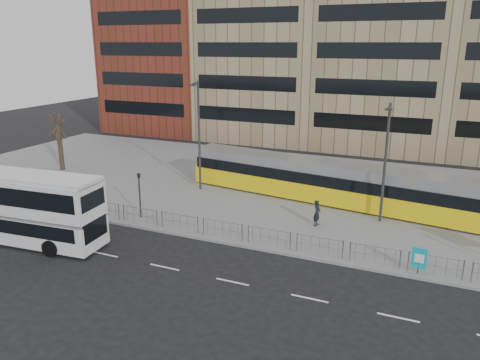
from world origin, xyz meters
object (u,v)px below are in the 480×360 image
at_px(ad_panel, 419,259).
at_px(lamp_post_west, 199,132).
at_px(tram, 350,186).
at_px(double_decker_bus, 18,205).
at_px(lamp_post_east, 385,159).
at_px(traffic_light_west, 139,189).
at_px(pedestrian, 317,213).
at_px(bare_tree, 56,111).

height_order(ad_panel, lamp_post_west, lamp_post_west).
xyz_separation_m(tram, lamp_post_west, (-11.84, -0.79, 3.19)).
distance_m(double_decker_bus, lamp_post_east, 22.81).
bearing_deg(lamp_post_west, double_decker_bus, -111.63).
bearing_deg(double_decker_bus, tram, 34.50).
distance_m(double_decker_bus, tram, 21.97).
relative_size(double_decker_bus, lamp_post_east, 1.38).
relative_size(tram, traffic_light_west, 8.37).
bearing_deg(ad_panel, tram, 127.75).
distance_m(tram, traffic_light_west, 14.88).
distance_m(pedestrian, lamp_post_west, 11.98).
height_order(tram, traffic_light_west, traffic_light_west).
relative_size(traffic_light_west, lamp_post_east, 0.40).
bearing_deg(bare_tree, traffic_light_west, -27.89).
distance_m(ad_panel, pedestrian, 7.80).
relative_size(double_decker_bus, ad_panel, 7.69).
bearing_deg(double_decker_bus, bare_tree, 120.91).
relative_size(pedestrian, lamp_post_east, 0.22).
distance_m(traffic_light_west, bare_tree, 16.21).
xyz_separation_m(lamp_post_east, bare_tree, (-29.05, 1.72, 1.22)).
distance_m(tram, lamp_post_west, 12.29).
bearing_deg(tram, lamp_post_west, -168.30).
distance_m(tram, ad_panel, 10.48).
relative_size(pedestrian, traffic_light_west, 0.55).
bearing_deg(bare_tree, ad_panel, -14.92).
bearing_deg(traffic_light_west, ad_panel, 20.43).
xyz_separation_m(tram, traffic_light_west, (-12.57, -7.94, 0.45)).
relative_size(double_decker_bus, pedestrian, 6.34).
bearing_deg(ad_panel, pedestrian, 153.41).
relative_size(tram, lamp_post_west, 2.99).
relative_size(ad_panel, pedestrian, 0.83).
bearing_deg(ad_panel, bare_tree, 172.49).
bearing_deg(tram, ad_panel, -51.76).
distance_m(pedestrian, lamp_post_east, 5.58).
height_order(tram, lamp_post_east, lamp_post_east).
xyz_separation_m(tram, ad_panel, (5.28, -9.03, -0.71)).
bearing_deg(lamp_post_east, lamp_post_west, 174.11).
relative_size(tram, lamp_post_east, 3.31).
height_order(traffic_light_west, lamp_post_east, lamp_post_east).
bearing_deg(lamp_post_west, ad_panel, -25.69).
xyz_separation_m(ad_panel, lamp_post_west, (-17.13, 8.24, 3.89)).
bearing_deg(lamp_post_west, pedestrian, -19.98).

